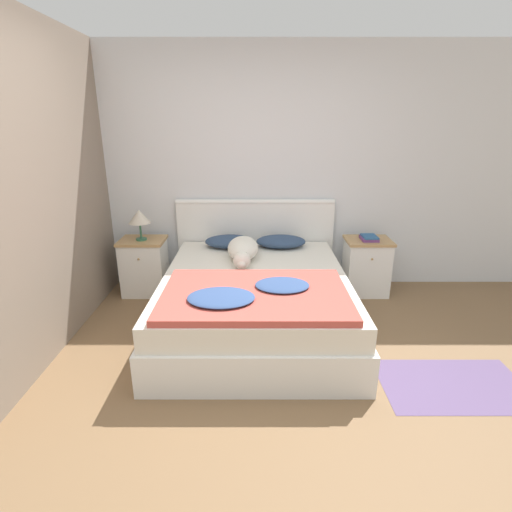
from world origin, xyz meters
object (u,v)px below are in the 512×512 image
(bed, at_px, (256,302))
(dog, at_px, (244,250))
(nightstand_left, at_px, (145,266))
(pillow_left, at_px, (231,241))
(nightstand_right, at_px, (367,266))
(book_stack, at_px, (370,238))
(pillow_right, at_px, (282,241))
(table_lamp, at_px, (140,217))

(bed, distance_m, dog, 0.56)
(nightstand_left, relative_size, pillow_left, 1.16)
(pillow_left, bearing_deg, nightstand_right, -0.46)
(bed, height_order, pillow_left, pillow_left)
(nightstand_left, bearing_deg, pillow_left, 0.73)
(pillow_left, bearing_deg, book_stack, -1.33)
(bed, height_order, pillow_right, pillow_right)
(book_stack, height_order, table_lamp, table_lamp)
(bed, xyz_separation_m, book_stack, (1.19, 0.75, 0.37))
(pillow_left, relative_size, pillow_right, 1.00)
(nightstand_right, relative_size, table_lamp, 1.88)
(nightstand_right, bearing_deg, table_lamp, -179.48)
(pillow_left, relative_size, book_stack, 2.46)
(book_stack, bearing_deg, nightstand_left, 179.47)
(pillow_left, height_order, table_lamp, table_lamp)
(nightstand_left, xyz_separation_m, table_lamp, (0.00, -0.02, 0.54))
(pillow_right, distance_m, book_stack, 0.92)
(dog, xyz_separation_m, table_lamp, (-1.07, 0.34, 0.24))
(bed, height_order, dog, dog)
(nightstand_left, relative_size, dog, 0.79)
(bed, distance_m, pillow_right, 0.89)
(pillow_left, bearing_deg, bed, -71.04)
(book_stack, relative_size, table_lamp, 0.66)
(bed, bearing_deg, dog, 106.01)
(nightstand_left, height_order, pillow_right, pillow_right)
(dog, bearing_deg, nightstand_right, 15.41)
(pillow_right, relative_size, dog, 0.68)
(nightstand_right, xyz_separation_m, table_lamp, (-2.38, -0.02, 0.54))
(bed, relative_size, book_stack, 9.48)
(bed, relative_size, pillow_right, 3.86)
(table_lamp, bearing_deg, book_stack, -0.01)
(pillow_right, bearing_deg, table_lamp, -178.69)
(bed, distance_m, nightstand_left, 1.42)
(book_stack, bearing_deg, pillow_right, 177.89)
(pillow_left, bearing_deg, nightstand_left, -179.27)
(bed, distance_m, table_lamp, 1.53)
(pillow_right, xyz_separation_m, dog, (-0.39, -0.37, 0.03))
(pillow_right, xyz_separation_m, book_stack, (0.92, -0.03, 0.05))
(nightstand_left, height_order, dog, dog)
(nightstand_right, height_order, book_stack, book_stack)
(bed, bearing_deg, nightstand_right, 33.04)
(nightstand_right, bearing_deg, pillow_right, 179.27)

